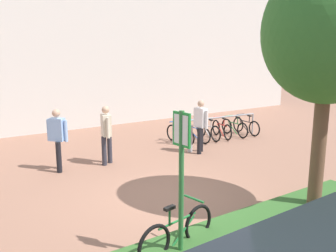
{
  "coord_description": "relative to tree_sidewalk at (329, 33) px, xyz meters",
  "views": [
    {
      "loc": [
        -4.13,
        -6.33,
        3.2
      ],
      "look_at": [
        0.92,
        1.28,
        1.33
      ],
      "focal_mm": 38.27,
      "sensor_mm": 36.0,
      "label": 1
    }
  ],
  "objects": [
    {
      "name": "tree_sidewalk",
      "position": [
        0.0,
        0.0,
        0.0
      ],
      "size": [
        2.49,
        2.49,
        4.96
      ],
      "color": "brown",
      "rests_on": "ground"
    },
    {
      "name": "bollard_steel",
      "position": [
        0.57,
        4.98,
        -3.11
      ],
      "size": [
        0.16,
        0.16,
        0.9
      ],
      "primitive_type": "cylinder",
      "color": "#ADADB2",
      "rests_on": "ground"
    },
    {
      "name": "building_facade",
      "position": [
        -2.19,
        11.09,
        1.44
      ],
      "size": [
        28.0,
        1.2,
        10.0
      ],
      "primitive_type": "cube",
      "color": "silver",
      "rests_on": "ground"
    },
    {
      "name": "ground_plane",
      "position": [
        -2.19,
        2.24,
        -3.56
      ],
      "size": [
        60.0,
        60.0,
        0.0
      ],
      "primitive_type": "plane",
      "color": "#936651"
    },
    {
      "name": "parking_sign_post",
      "position": [
        -3.31,
        0.08,
        -2.01
      ],
      "size": [
        0.08,
        0.36,
        2.38
      ],
      "color": "#2D7238",
      "rests_on": "ground"
    },
    {
      "name": "bike_rack_cluster",
      "position": [
        2.5,
        5.97,
        -3.22
      ],
      "size": [
        3.75,
        1.79,
        0.83
      ],
      "color": "#99999E",
      "rests_on": "ground"
    },
    {
      "name": "bike_at_sign",
      "position": [
        -3.24,
        0.26,
        -3.22
      ],
      "size": [
        1.66,
        0.47,
        0.86
      ],
      "color": "black",
      "rests_on": "ground"
    },
    {
      "name": "person_shirt_blue",
      "position": [
        -3.58,
        5.47,
        -2.58
      ],
      "size": [
        0.45,
        0.49,
        1.72
      ],
      "color": "black",
      "rests_on": "ground"
    },
    {
      "name": "person_shirt_white",
      "position": [
        0.79,
        4.73,
        -2.58
      ],
      "size": [
        0.39,
        0.61,
        1.72
      ],
      "color": "black",
      "rests_on": "ground"
    },
    {
      "name": "person_casual_tan",
      "position": [
        -2.24,
        5.28,
        -2.58
      ],
      "size": [
        0.37,
        0.6,
        1.72
      ],
      "color": "#2D2D38",
      "rests_on": "ground"
    },
    {
      "name": "planter_strip",
      "position": [
        -1.91,
        0.08,
        -3.48
      ],
      "size": [
        7.0,
        1.1,
        0.16
      ],
      "primitive_type": "cube",
      "color": "#336028",
      "rests_on": "ground"
    }
  ]
}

